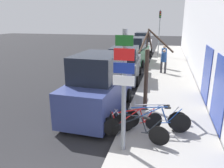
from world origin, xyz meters
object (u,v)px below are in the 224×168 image
Objects in this scene: pedestrian_far at (164,60)px; traffic_light at (160,27)px; signpost at (124,88)px; parked_car_0 at (99,87)px; bicycle_0 at (134,129)px; bicycle_2 at (153,121)px; bicycle_3 at (154,118)px; street_tree at (147,72)px; bicycle_1 at (134,122)px; parked_car_2 at (135,52)px; parked_car_1 at (125,65)px; pedestrian_near at (164,55)px; parked_car_3 at (143,45)px.

traffic_light is (-0.72, 7.50, 1.93)m from pedestrian_far.
signpost is 0.72× the size of parked_car_0.
bicycle_2 is (0.52, 0.65, 0.03)m from bicycle_0.
street_tree is (-0.43, 1.71, 1.21)m from bicycle_3.
signpost is at bearing 143.04° from bicycle_1.
signpost is at bearing 144.51° from bicycle_3.
parked_car_0 is 1.03× the size of parked_car_2.
bicycle_2 and bicycle_3 have the same top height.
parked_car_0 is at bearing -91.00° from pedestrian_far.
parked_car_0 is at bearing -96.59° from traffic_light.
parked_car_1 is (-1.66, 6.92, 0.47)m from bicycle_1.
parked_car_1 is (-2.27, 6.52, 0.43)m from bicycle_3.
parked_car_2 is 10.27m from street_tree.
bicycle_3 is (0.62, 0.40, 0.03)m from bicycle_1.
bicycle_2 is 16.32m from traffic_light.
pedestrian_near is at bearing 76.48° from parked_car_0.
bicycle_1 is 10.38m from pedestrian_near.
bicycle_2 is 10.18m from pedestrian_near.
signpost is 3.25m from parked_car_0.
bicycle_2 is 0.54× the size of parked_car_1.
traffic_light reaches higher than pedestrian_near.
bicycle_3 is (0.54, 0.88, 0.02)m from bicycle_0.
parked_car_1 is at bearing -16.24° from bicycle_1.
street_tree reaches higher than parked_car_2.
pedestrian_far is at bearing -34.39° from bicycle_1.
bicycle_2 is at bearing -87.87° from traffic_light.
pedestrian_near is 8.26m from street_tree.
parked_car_2 is 1.40× the size of street_tree.
bicycle_3 is at bearing -15.61° from bicycle_2.
parked_car_0 is 9.01m from pedestrian_near.
bicycle_0 reaches higher than bicycle_1.
traffic_light reaches higher than bicycle_2.
parked_car_2 is at bearing 88.27° from parked_car_1.
signpost is 2.21m from bicycle_3.
street_tree is 0.73× the size of traffic_light.
parked_car_3 reaches higher than pedestrian_near.
bicycle_1 is at bearing -92.83° from pedestrian_near.
parked_car_0 is 16.13m from parked_car_3.
pedestrian_far reaches higher than bicycle_0.
bicycle_0 is at bearing -78.21° from parked_car_2.
pedestrian_far is 0.50× the size of street_tree.
bicycle_1 is (0.14, 1.06, -1.50)m from signpost.
parked_car_1 reaches higher than bicycle_1.
pedestrian_near is (0.09, 10.16, 0.61)m from bicycle_2.
parked_car_1 is (-1.74, 7.40, 0.46)m from bicycle_0.
signpost is 18.93m from parked_car_3.
parked_car_2 is at bearing 16.89° from bicycle_0.
bicycle_0 is 0.48× the size of traffic_light.
street_tree is (0.10, 2.59, 1.23)m from bicycle_0.
parked_car_3 is (-1.61, 18.84, -0.93)m from signpost.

